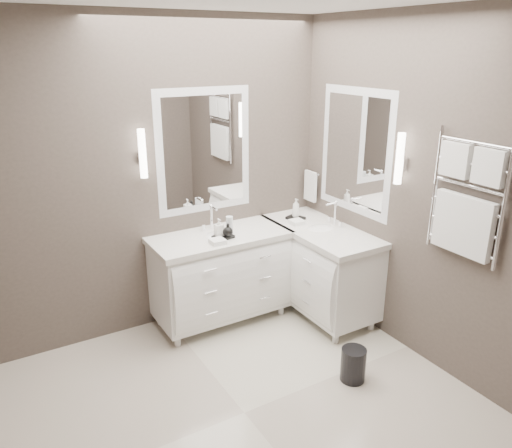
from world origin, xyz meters
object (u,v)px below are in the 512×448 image
vanity_right (319,264)px  towel_ladder (466,204)px  waste_bin (353,365)px  vanity_back (221,272)px

vanity_right → towel_ladder: bearing=-80.2°
vanity_right → waste_bin: 1.14m
towel_ladder → vanity_right: bearing=99.8°
vanity_back → towel_ladder: (1.10, -1.63, 0.91)m
vanity_back → vanity_right: bearing=-20.4°
vanity_back → towel_ladder: bearing=-55.9°
vanity_right → waste_bin: bearing=-113.0°
vanity_right → towel_ladder: (0.23, -1.30, 0.91)m
towel_ladder → waste_bin: towel_ladder is taller
vanity_back → vanity_right: size_ratio=1.00×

